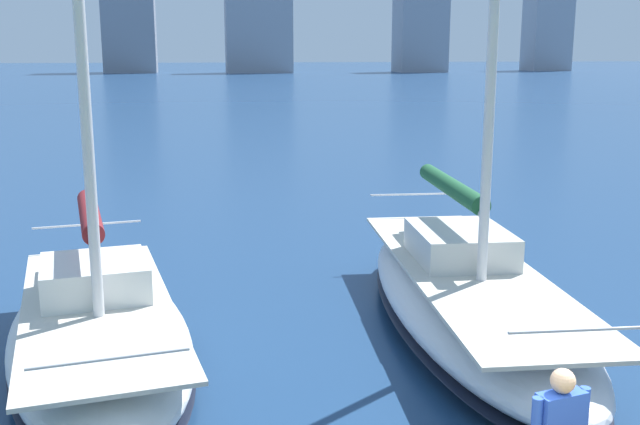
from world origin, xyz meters
TOP-DOWN VIEW (x-y plane):
  - sailboat_forest at (-2.00, -7.15)m, footprint 3.26×9.26m
  - sailboat_maroon at (4.05, -6.82)m, footprint 3.76×7.74m

SIDE VIEW (x-z plane):
  - sailboat_maroon at x=4.05m, z-range -5.34..6.57m
  - sailboat_forest at x=-2.00m, z-range -3.96..5.25m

